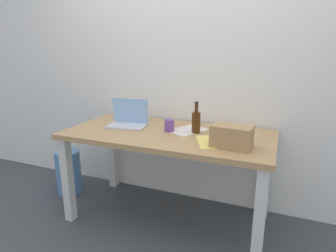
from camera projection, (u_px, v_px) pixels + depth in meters
ground_plane at (168, 217)px, 2.42m from camera, size 8.00×8.00×0.00m
back_wall at (187, 60)px, 2.49m from camera, size 5.20×0.08×2.60m
desk at (168, 144)px, 2.25m from camera, size 1.62×0.79×0.76m
laptop_left at (128, 120)px, 2.38m from camera, size 0.34×0.25×0.23m
beer_bottle at (196, 121)px, 2.18m from camera, size 0.07×0.07×0.25m
computer_mouse at (226, 132)px, 2.15m from camera, size 0.07×0.11×0.03m
cardboard_box at (232, 136)px, 1.86m from camera, size 0.27×0.18×0.15m
coffee_mug at (169, 125)px, 2.24m from camera, size 0.08×0.08×0.09m
paper_sheet_near_back at (188, 130)px, 2.27m from camera, size 0.32×0.36×0.00m
paper_sheet_front_right at (213, 142)px, 1.99m from camera, size 0.31×0.36×0.00m
water_cooler_jug at (69, 171)px, 2.81m from camera, size 0.24×0.24×0.48m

